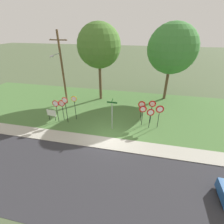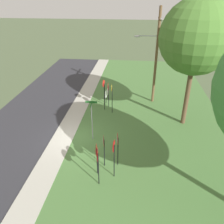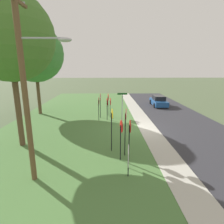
% 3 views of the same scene
% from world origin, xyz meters
% --- Properties ---
extents(ground_plane, '(160.00, 160.00, 0.00)m').
position_xyz_m(ground_plane, '(0.00, 0.00, 0.00)').
color(ground_plane, '#4C5B3D').
extents(road_asphalt, '(44.00, 6.40, 0.01)m').
position_xyz_m(road_asphalt, '(0.00, -4.80, 0.01)').
color(road_asphalt, '#2D2D33').
rests_on(road_asphalt, ground_plane).
extents(sidewalk_strip, '(44.00, 1.60, 0.06)m').
position_xyz_m(sidewalk_strip, '(0.00, -0.80, 0.03)').
color(sidewalk_strip, '#ADAA9E').
rests_on(sidewalk_strip, ground_plane).
extents(grass_median, '(44.00, 12.00, 0.04)m').
position_xyz_m(grass_median, '(0.00, 6.00, 0.02)').
color(grass_median, '#477038').
rests_on(grass_median, ground_plane).
extents(stop_sign_near_left, '(0.62, 0.11, 2.74)m').
position_xyz_m(stop_sign_near_left, '(-4.29, 2.45, 1.98)').
color(stop_sign_near_left, black).
rests_on(stop_sign_near_left, grass_median).
extents(stop_sign_near_right, '(0.64, 0.12, 2.87)m').
position_xyz_m(stop_sign_near_right, '(-4.90, 1.66, 2.09)').
color(stop_sign_near_right, black).
rests_on(stop_sign_near_right, grass_median).
extents(stop_sign_far_left, '(0.69, 0.13, 2.37)m').
position_xyz_m(stop_sign_far_left, '(-5.49, 1.97, 1.75)').
color(stop_sign_far_left, black).
rests_on(stop_sign_far_left, grass_median).
extents(stop_sign_far_center, '(0.69, 0.10, 2.50)m').
position_xyz_m(stop_sign_far_center, '(-5.90, 1.54, 1.85)').
color(stop_sign_far_center, black).
rests_on(stop_sign_far_center, grass_median).
extents(yield_sign_near_left, '(0.74, 0.12, 2.13)m').
position_xyz_m(yield_sign_near_left, '(3.52, 2.40, 1.61)').
color(yield_sign_near_left, black).
rests_on(yield_sign_near_left, grass_median).
extents(yield_sign_near_right, '(0.70, 0.12, 2.55)m').
position_xyz_m(yield_sign_near_right, '(3.64, 3.42, 1.94)').
color(yield_sign_near_right, black).
rests_on(yield_sign_near_right, grass_median).
extents(yield_sign_far_left, '(0.73, 0.17, 2.24)m').
position_xyz_m(yield_sign_far_left, '(2.78, 2.72, 1.70)').
color(yield_sign_far_left, black).
rests_on(yield_sign_far_left, grass_median).
extents(yield_sign_far_right, '(0.74, 0.15, 2.34)m').
position_xyz_m(yield_sign_far_right, '(2.61, 3.54, 1.78)').
color(yield_sign_far_right, black).
rests_on(yield_sign_far_right, grass_median).
extents(yield_sign_center, '(0.78, 0.13, 2.47)m').
position_xyz_m(yield_sign_center, '(4.35, 2.61, 1.89)').
color(yield_sign_center, black).
rests_on(yield_sign_center, grass_median).
extents(street_name_post, '(0.96, 0.82, 3.11)m').
position_xyz_m(street_name_post, '(-0.06, 1.48, 1.88)').
color(street_name_post, '#9EA0A8').
rests_on(street_name_post, grass_median).
extents(utility_pole, '(2.10, 2.21, 8.73)m').
position_xyz_m(utility_pole, '(-7.20, 6.06, 4.75)').
color(utility_pole, brown).
rests_on(utility_pole, grass_median).
extents(notice_board, '(1.10, 0.15, 1.25)m').
position_xyz_m(notice_board, '(-6.71, 1.69, 0.87)').
color(notice_board, black).
rests_on(notice_board, grass_median).
extents(oak_tree_left, '(5.34, 5.34, 9.60)m').
position_xyz_m(oak_tree_left, '(-3.20, 8.54, 6.95)').
color(oak_tree_left, brown).
rests_on(oak_tree_left, grass_median).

